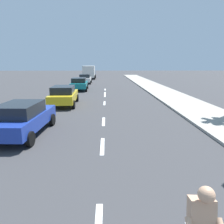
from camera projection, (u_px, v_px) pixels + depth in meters
The scene contains 13 objects.
ground_plane at pixel (104, 105), 17.05m from camera, with size 160.00×160.00×0.00m, color #38383A.
sidewalk_strip at pixel (178, 99), 19.16m from camera, with size 3.60×80.00×0.14m, color #9E998E.
lane_stripe_3 at pixel (102, 146), 8.56m from camera, with size 0.16×1.80×0.01m, color white.
lane_stripe_4 at pixel (104, 121), 12.15m from camera, with size 0.16×1.80×0.01m, color white.
lane_stripe_5 at pixel (104, 103), 17.73m from camera, with size 0.16×1.80×0.01m, color white.
lane_stripe_6 at pixel (105, 96), 21.87m from camera, with size 0.16×1.80×0.01m, color white.
lane_stripe_7 at pixel (105, 93), 23.59m from camera, with size 0.16×1.80×0.01m, color white.
lane_stripe_8 at pixel (105, 90), 26.81m from camera, with size 0.16×1.80×0.01m, color white.
parked_car_blue at pixel (22, 118), 9.75m from camera, with size 2.19×4.46×1.57m.
parked_car_yellow at pixel (64, 95), 16.73m from camera, with size 2.23×4.56×1.57m.
parked_car_teal at pixel (79, 84), 26.02m from camera, with size 2.26×4.65×1.57m.
parked_car_white at pixel (85, 78), 34.61m from camera, with size 2.13×4.49×1.57m.
delivery_truck at pixel (89, 72), 44.41m from camera, with size 2.73×6.26×2.80m.
Camera 1 is at (0.19, 3.26, 3.37)m, focal length 32.93 mm.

